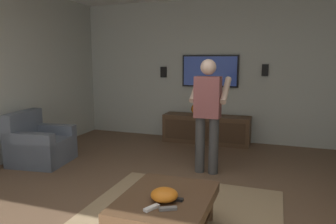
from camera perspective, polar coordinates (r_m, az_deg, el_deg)
ground_plane at (r=3.42m, az=-1.00°, el=-19.01°), size 8.33×8.33×0.00m
wall_back_tv at (r=6.43m, az=10.06°, el=7.28°), size 0.10×6.21×2.81m
armchair at (r=5.44m, az=-22.24°, el=-5.65°), size 0.90×0.91×0.82m
coffee_table at (r=3.01m, az=-0.35°, el=-16.81°), size 1.00×0.80×0.40m
media_console at (r=6.29m, az=6.93°, el=-3.08°), size 0.45×1.70×0.55m
tv at (r=6.38m, az=7.60°, el=7.37°), size 0.05×1.13×0.64m
person_standing at (r=4.50m, az=7.21°, el=0.47°), size 0.53×0.53×1.64m
bowl at (r=2.86m, az=-0.67°, el=-14.76°), size 0.24×0.24×0.11m
remote_white at (r=2.74m, az=-3.00°, el=-16.94°), size 0.15×0.10×0.02m
remote_black at (r=2.89m, az=1.25°, el=-15.47°), size 0.05×0.15×0.02m
remote_grey at (r=2.72m, az=-0.03°, el=-17.08°), size 0.11×0.15×0.02m
vase_round at (r=6.31m, az=5.20°, el=0.54°), size 0.22×0.22×0.22m
wall_speaker_left at (r=6.26m, az=17.18°, el=7.26°), size 0.06×0.12×0.22m
wall_speaker_right at (r=6.67m, az=-0.82°, el=7.24°), size 0.06×0.12×0.22m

